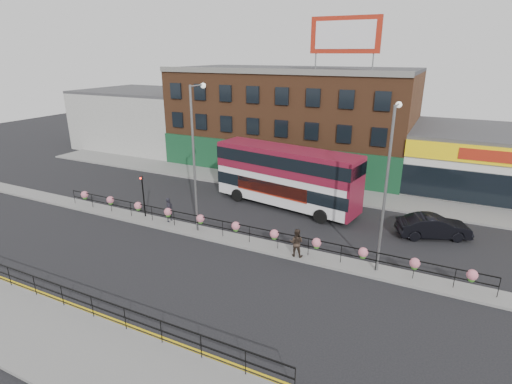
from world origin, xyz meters
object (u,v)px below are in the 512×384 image
at_px(pedestrian_b, 296,243).
at_px(lamp_column_west, 195,147).
at_px(lamp_column_east, 388,176).
at_px(double_decker_bus, 287,171).
at_px(car, 434,227).
at_px(pedestrian_a, 169,210).

height_order(pedestrian_b, lamp_column_west, lamp_column_west).
distance_m(lamp_column_west, lamp_column_east, 12.21).
relative_size(double_decker_bus, lamp_column_west, 1.25).
bearing_deg(double_decker_bus, car, -4.54).
bearing_deg(lamp_column_west, car, 22.12).
bearing_deg(car, lamp_column_east, 134.49).
bearing_deg(car, lamp_column_west, 89.10).
height_order(car, lamp_column_east, lamp_column_east).
relative_size(pedestrian_a, lamp_column_west, 0.18).
bearing_deg(pedestrian_a, lamp_column_west, -92.93).
height_order(pedestrian_a, pedestrian_b, pedestrian_a).
distance_m(car, pedestrian_a, 18.35).
distance_m(pedestrian_b, lamp_column_west, 9.01).
xyz_separation_m(double_decker_bus, lamp_column_east, (8.49, -6.98, 2.66)).
bearing_deg(pedestrian_a, double_decker_bus, -44.38).
distance_m(double_decker_bus, pedestrian_a, 9.49).
bearing_deg(pedestrian_b, pedestrian_a, -12.31).
height_order(pedestrian_a, lamp_column_west, lamp_column_west).
bearing_deg(lamp_column_east, pedestrian_a, 179.26).
bearing_deg(double_decker_bus, lamp_column_east, -39.43).
bearing_deg(car, double_decker_bus, 62.45).
relative_size(pedestrian_b, lamp_column_east, 0.19).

